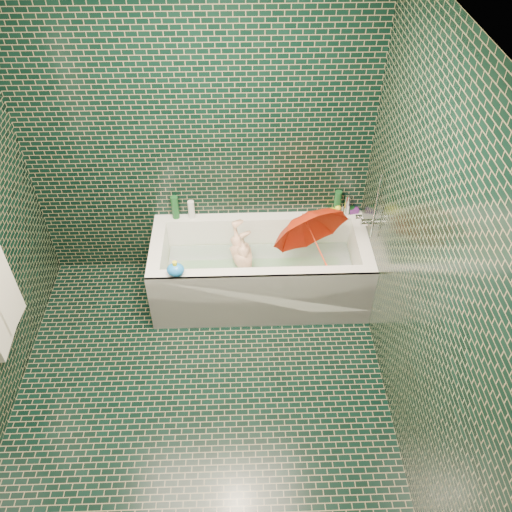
{
  "coord_description": "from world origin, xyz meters",
  "views": [
    {
      "loc": [
        0.31,
        -2.11,
        3.31
      ],
      "look_at": [
        0.41,
        0.82,
        0.59
      ],
      "focal_mm": 38.0,
      "sensor_mm": 36.0,
      "label": 1
    }
  ],
  "objects_px": {
    "rubber_duck": "(334,211)",
    "bath_toy": "(176,270)",
    "bathtub": "(260,275)",
    "child": "(245,266)",
    "umbrella": "(316,243)"
  },
  "relations": [
    {
      "from": "umbrella",
      "to": "rubber_duck",
      "type": "distance_m",
      "value": 0.44
    },
    {
      "from": "bath_toy",
      "to": "rubber_duck",
      "type": "bearing_deg",
      "value": 20.38
    },
    {
      "from": "child",
      "to": "bath_toy",
      "type": "relative_size",
      "value": 5.73
    },
    {
      "from": "bathtub",
      "to": "rubber_duck",
      "type": "height_order",
      "value": "rubber_duck"
    },
    {
      "from": "child",
      "to": "umbrella",
      "type": "height_order",
      "value": "umbrella"
    },
    {
      "from": "bathtub",
      "to": "child",
      "type": "bearing_deg",
      "value": 172.97
    },
    {
      "from": "rubber_duck",
      "to": "bath_toy",
      "type": "relative_size",
      "value": 0.86
    },
    {
      "from": "bathtub",
      "to": "umbrella",
      "type": "xyz_separation_m",
      "value": [
        0.42,
        -0.07,
        0.4
      ]
    },
    {
      "from": "umbrella",
      "to": "rubber_duck",
      "type": "xyz_separation_m",
      "value": [
        0.19,
        0.4,
        -0.01
      ]
    },
    {
      "from": "umbrella",
      "to": "bath_toy",
      "type": "bearing_deg",
      "value": -173.24
    },
    {
      "from": "child",
      "to": "bath_toy",
      "type": "bearing_deg",
      "value": -74.44
    },
    {
      "from": "rubber_duck",
      "to": "bath_toy",
      "type": "bearing_deg",
      "value": -148.49
    },
    {
      "from": "bathtub",
      "to": "rubber_duck",
      "type": "distance_m",
      "value": 0.79
    },
    {
      "from": "child",
      "to": "umbrella",
      "type": "distance_m",
      "value": 0.62
    },
    {
      "from": "bathtub",
      "to": "child",
      "type": "relative_size",
      "value": 2.12
    }
  ]
}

